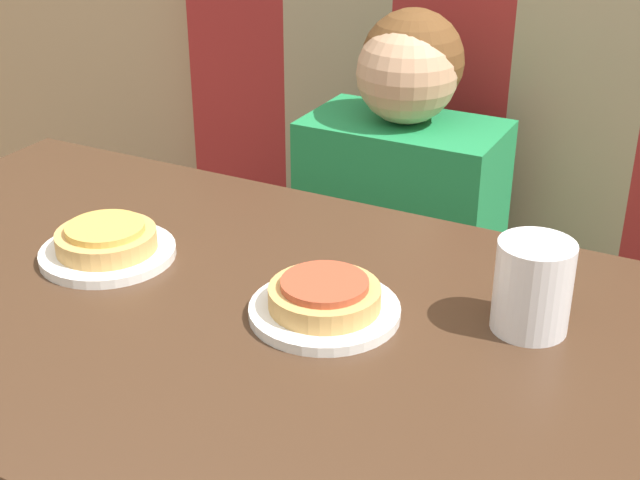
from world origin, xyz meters
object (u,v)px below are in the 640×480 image
plate_left (108,253)px  drinking_cup (533,287)px  plate_right (325,311)px  pizza_right (325,295)px  person (403,180)px  pizza_left (106,238)px

plate_left → drinking_cup: bearing=8.8°
plate_right → pizza_right: size_ratio=1.35×
person → plate_right: (0.15, -0.60, 0.09)m
pizza_right → drinking_cup: size_ratio=1.22×
person → pizza_left: 0.63m
plate_left → pizza_left: 0.02m
plate_left → plate_right: size_ratio=1.00×
pizza_left → person: bearing=75.7°
plate_left → plate_right: same height
person → plate_right: size_ratio=3.36×
drinking_cup → pizza_left: bearing=-171.2°
plate_right → drinking_cup: drinking_cup is taller
pizza_left → plate_left: bearing=0.0°
plate_right → drinking_cup: bearing=21.0°
person → plate_left: bearing=-104.3°
plate_right → pizza_left: 0.31m
pizza_left → pizza_right: 0.31m
pizza_right → plate_left: bearing=180.0°
plate_left → drinking_cup: drinking_cup is taller
plate_left → plate_right: (0.31, 0.00, 0.00)m
plate_right → drinking_cup: 0.23m
plate_right → pizza_left: pizza_left is taller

